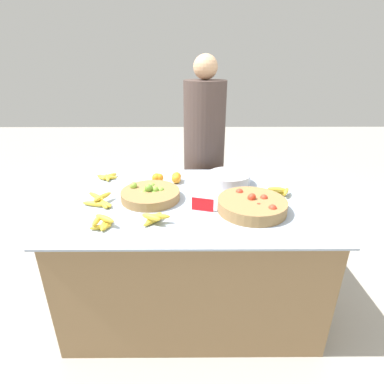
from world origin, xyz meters
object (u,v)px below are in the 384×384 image
(metal_bowl, at_px, (229,179))
(price_sign, at_px, (203,205))
(tomato_basket, at_px, (252,205))
(lime_bowl, at_px, (151,194))
(vendor_person, at_px, (204,162))

(metal_bowl, relative_size, price_sign, 2.35)
(price_sign, bearing_deg, tomato_basket, 15.56)
(metal_bowl, bearing_deg, lime_bowl, -155.66)
(lime_bowl, distance_m, price_sign, 0.37)
(lime_bowl, xyz_separation_m, metal_bowl, (0.54, 0.24, 0.01))
(tomato_basket, bearing_deg, lime_bowl, 164.80)
(tomato_basket, bearing_deg, vendor_person, 103.93)
(metal_bowl, distance_m, price_sign, 0.46)
(lime_bowl, relative_size, metal_bowl, 1.24)
(tomato_basket, xyz_separation_m, price_sign, (-0.30, 0.00, 0.00))
(lime_bowl, height_order, metal_bowl, lime_bowl)
(price_sign, relative_size, vendor_person, 0.08)
(tomato_basket, distance_m, vendor_person, 1.02)
(metal_bowl, distance_m, vendor_person, 0.60)
(tomato_basket, bearing_deg, price_sign, 179.89)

